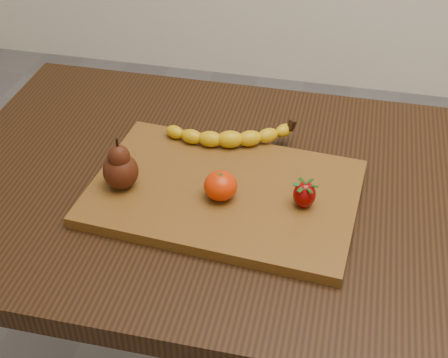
% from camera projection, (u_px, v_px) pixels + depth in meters
% --- Properties ---
extents(table, '(1.00, 0.70, 0.76)m').
position_uv_depth(table, '(219.00, 223.00, 1.17)').
color(table, black).
rests_on(table, ground).
extents(cutting_board, '(0.47, 0.33, 0.02)m').
position_uv_depth(cutting_board, '(224.00, 193.00, 1.07)').
color(cutting_board, brown).
rests_on(cutting_board, table).
extents(banana, '(0.21, 0.10, 0.03)m').
position_uv_depth(banana, '(230.00, 139.00, 1.15)').
color(banana, '#DEB20A').
rests_on(banana, cutting_board).
extents(pear, '(0.08, 0.08, 0.09)m').
position_uv_depth(pear, '(120.00, 163.00, 1.04)').
color(pear, '#40180A').
rests_on(pear, cutting_board).
extents(mandarin, '(0.07, 0.07, 0.05)m').
position_uv_depth(mandarin, '(221.00, 186.00, 1.03)').
color(mandarin, red).
rests_on(mandarin, cutting_board).
extents(strawberry, '(0.04, 0.04, 0.05)m').
position_uv_depth(strawberry, '(304.00, 194.00, 1.02)').
color(strawberry, '#7E0303').
rests_on(strawberry, cutting_board).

